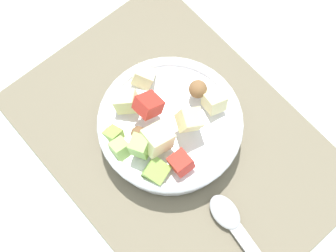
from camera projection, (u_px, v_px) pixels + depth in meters
ground_plane at (177, 142)px, 0.77m from camera, size 2.40×2.40×0.00m
placemat at (177, 141)px, 0.77m from camera, size 0.49×0.35×0.01m
salad_bowl at (167, 127)px, 0.74m from camera, size 0.21×0.21×0.10m
serving_spoon at (240, 233)px, 0.71m from camera, size 0.19×0.05×0.01m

